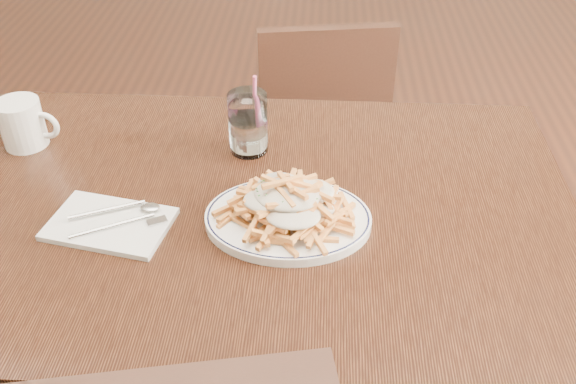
# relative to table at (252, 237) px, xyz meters

# --- Properties ---
(table) EXTENTS (1.20, 0.80, 0.75)m
(table) POSITION_rel_table_xyz_m (0.00, 0.00, 0.00)
(table) COLOR black
(table) RESTS_ON ground
(chair_far) EXTENTS (0.43, 0.43, 0.81)m
(chair_far) POSITION_rel_table_xyz_m (0.12, 0.77, -0.21)
(chair_far) COLOR black
(chair_far) RESTS_ON ground
(fries_plate) EXTENTS (0.36, 0.33, 0.02)m
(fries_plate) POSITION_rel_table_xyz_m (0.07, -0.05, 0.09)
(fries_plate) COLOR white
(fries_plate) RESTS_ON table
(loaded_fries) EXTENTS (0.25, 0.22, 0.07)m
(loaded_fries) POSITION_rel_table_xyz_m (0.07, -0.05, 0.13)
(loaded_fries) COLOR #D0883F
(loaded_fries) RESTS_ON fries_plate
(napkin) EXTENTS (0.23, 0.17, 0.01)m
(napkin) POSITION_rel_table_xyz_m (-0.24, -0.07, 0.08)
(napkin) COLOR silver
(napkin) RESTS_ON table
(cutlery) EXTENTS (0.18, 0.14, 0.01)m
(cutlery) POSITION_rel_table_xyz_m (-0.24, -0.07, 0.09)
(cutlery) COLOR silver
(cutlery) RESTS_ON napkin
(water_glass) EXTENTS (0.08, 0.08, 0.17)m
(water_glass) POSITION_rel_table_xyz_m (-0.02, 0.18, 0.13)
(water_glass) COLOR white
(water_glass) RESTS_ON table
(coffee_mug) EXTENTS (0.13, 0.09, 0.10)m
(coffee_mug) POSITION_rel_table_xyz_m (-0.48, 0.18, 0.13)
(coffee_mug) COLOR white
(coffee_mug) RESTS_ON table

